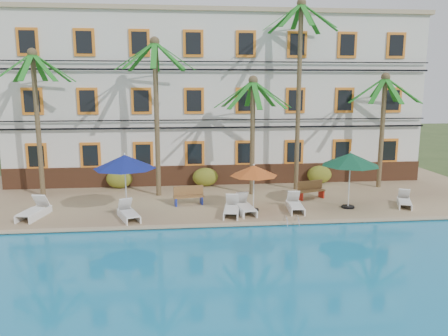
{
  "coord_description": "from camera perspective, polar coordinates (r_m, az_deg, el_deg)",
  "views": [
    {
      "loc": [
        -2.42,
        -18.57,
        6.07
      ],
      "look_at": [
        -0.17,
        3.0,
        2.0
      ],
      "focal_mm": 35.0,
      "sensor_mm": 36.0,
      "label": 1
    }
  ],
  "objects": [
    {
      "name": "palm_e",
      "position": [
        26.66,
        20.08,
        6.69
      ],
      "size": [
        4.13,
        4.13,
        6.58
      ],
      "color": "brown",
      "rests_on": "pool_deck"
    },
    {
      "name": "bench_left",
      "position": [
        21.85,
        -4.68,
        -3.58
      ],
      "size": [
        1.55,
        0.69,
        0.93
      ],
      "color": "olive",
      "rests_on": "pool_deck"
    },
    {
      "name": "swimming_pool",
      "position": [
        13.24,
        5.45,
        -16.21
      ],
      "size": [
        26.0,
        12.0,
        0.2
      ],
      "primitive_type": "cube",
      "color": "#1880B4",
      "rests_on": "ground"
    },
    {
      "name": "bench_right",
      "position": [
        23.42,
        11.2,
        -2.79
      ],
      "size": [
        1.57,
        0.87,
        0.93
      ],
      "color": "olive",
      "rests_on": "pool_deck"
    },
    {
      "name": "palm_c",
      "position": [
        23.4,
        3.77,
        6.55
      ],
      "size": [
        4.13,
        4.13,
        6.38
      ],
      "color": "brown",
      "rests_on": "pool_deck"
    },
    {
      "name": "umbrella_green",
      "position": [
        21.67,
        16.19,
        1.06
      ],
      "size": [
        2.78,
        2.78,
        2.78
      ],
      "color": "black",
      "rests_on": "pool_deck"
    },
    {
      "name": "shrub_right",
      "position": [
        27.07,
        12.34,
        -0.85
      ],
      "size": [
        1.5,
        0.9,
        1.1
      ],
      "primitive_type": "ellipsoid",
      "color": "#285819",
      "rests_on": "pool_deck"
    },
    {
      "name": "hotel_building",
      "position": [
        28.67,
        -1.13,
        9.23
      ],
      "size": [
        25.4,
        6.44,
        10.22
      ],
      "color": "silver",
      "rests_on": "pool_deck"
    },
    {
      "name": "umbrella_red",
      "position": [
        20.47,
        3.92,
        -0.37
      ],
      "size": [
        2.25,
        2.25,
        2.26
      ],
      "color": "black",
      "rests_on": "pool_deck"
    },
    {
      "name": "lounger_b",
      "position": [
        19.96,
        -12.38,
        -5.74
      ],
      "size": [
        1.24,
        1.93,
        0.86
      ],
      "color": "white",
      "rests_on": "pool_deck"
    },
    {
      "name": "pool_coping",
      "position": [
        18.75,
        1.77,
        -7.36
      ],
      "size": [
        30.0,
        0.35,
        0.06
      ],
      "primitive_type": "cube",
      "color": "tan",
      "rests_on": "pool_deck"
    },
    {
      "name": "lounger_a",
      "position": [
        21.51,
        -23.54,
        -5.14
      ],
      "size": [
        1.1,
        2.09,
        0.94
      ],
      "color": "white",
      "rests_on": "pool_deck"
    },
    {
      "name": "lounger_c",
      "position": [
        20.16,
        1.01,
        -5.31
      ],
      "size": [
        0.99,
        1.96,
        0.89
      ],
      "color": "white",
      "rests_on": "pool_deck"
    },
    {
      "name": "umbrella_blue",
      "position": [
        20.31,
        -12.83,
        0.76
      ],
      "size": [
        2.85,
        2.85,
        2.84
      ],
      "color": "black",
      "rests_on": "pool_deck"
    },
    {
      "name": "lounger_f",
      "position": [
        23.31,
        22.5,
        -4.01
      ],
      "size": [
        1.21,
        1.77,
        0.79
      ],
      "color": "white",
      "rests_on": "pool_deck"
    },
    {
      "name": "lounger_e",
      "position": [
        21.07,
        9.27,
        -4.76
      ],
      "size": [
        0.83,
        1.88,
        0.86
      ],
      "color": "white",
      "rests_on": "pool_deck"
    },
    {
      "name": "palm_b",
      "position": [
        23.28,
        -8.86,
        9.22
      ],
      "size": [
        4.13,
        4.13,
        8.32
      ],
      "color": "brown",
      "rests_on": "pool_deck"
    },
    {
      "name": "palm_a",
      "position": [
        24.73,
        -23.34,
        7.78
      ],
      "size": [
        4.13,
        4.13,
        7.73
      ],
      "color": "brown",
      "rests_on": "pool_deck"
    },
    {
      "name": "pool_deck",
      "position": [
        24.43,
        -0.09,
        -3.46
      ],
      "size": [
        30.0,
        12.0,
        0.25
      ],
      "primitive_type": "cube",
      "color": "tan",
      "rests_on": "ground"
    },
    {
      "name": "pool_ladder",
      "position": [
        19.11,
        8.79,
        -7.23
      ],
      "size": [
        0.54,
        0.74,
        0.74
      ],
      "color": "silver",
      "rests_on": "ground"
    },
    {
      "name": "shrub_left",
      "position": [
        25.95,
        -13.51,
        -1.39
      ],
      "size": [
        1.5,
        0.9,
        1.1
      ],
      "primitive_type": "ellipsoid",
      "color": "#285819",
      "rests_on": "pool_deck"
    },
    {
      "name": "shrub_mid",
      "position": [
        25.76,
        -2.46,
        -1.19
      ],
      "size": [
        1.5,
        0.9,
        1.1
      ],
      "primitive_type": "ellipsoid",
      "color": "#285819",
      "rests_on": "pool_deck"
    },
    {
      "name": "ground",
      "position": [
        19.69,
        1.41,
        -7.33
      ],
      "size": [
        100.0,
        100.0,
        0.0
      ],
      "primitive_type": "plane",
      "color": "#384C23",
      "rests_on": "ground"
    },
    {
      "name": "palm_d",
      "position": [
        24.84,
        9.81,
        12.04
      ],
      "size": [
        4.13,
        4.13,
        10.45
      ],
      "color": "brown",
      "rests_on": "pool_deck"
    },
    {
      "name": "lounger_d",
      "position": [
        20.48,
        2.7,
        -5.04
      ],
      "size": [
        0.92,
        1.98,
        0.9
      ],
      "color": "white",
      "rests_on": "pool_deck"
    }
  ]
}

